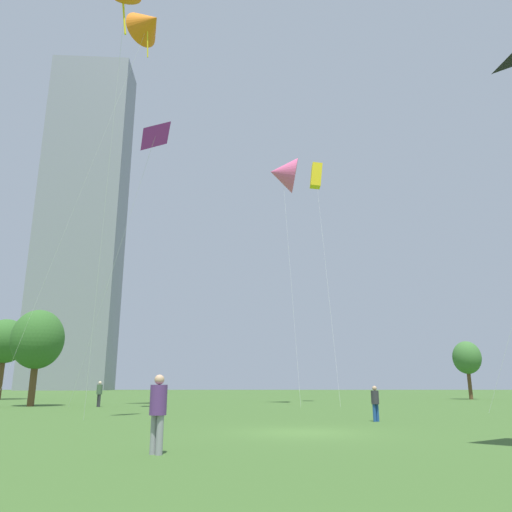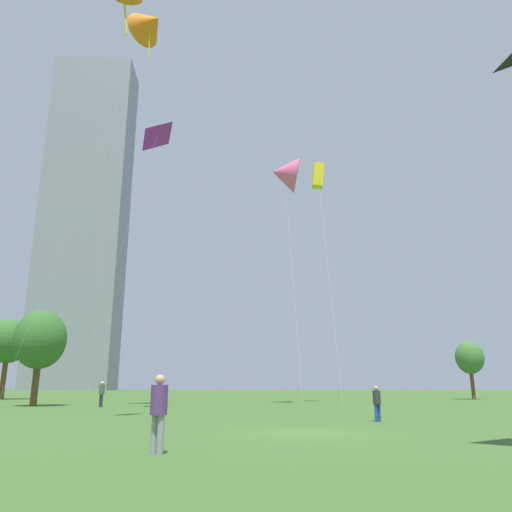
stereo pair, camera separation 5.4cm
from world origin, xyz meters
TOP-DOWN VIEW (x-y plane):
  - ground at (0.00, 0.00)m, footprint 280.00×280.00m
  - person_standing_0 at (3.71, 5.09)m, footprint 0.34×0.34m
  - person_standing_1 at (-4.02, -5.52)m, footprint 0.41×0.41m
  - person_standing_2 at (-13.30, 19.81)m, footprint 0.41×0.41m
  - kite_flying_2 at (4.17, 25.89)m, footprint 1.22×6.07m
  - kite_flying_3 at (-10.44, 15.96)m, footprint 11.13×3.71m
  - kite_flying_4 at (-9.02, 14.25)m, footprint 7.59×6.21m
  - kite_flying_7 at (0.77, 22.98)m, footprint 2.85×5.70m
  - park_tree_0 at (22.19, 38.43)m, footprint 3.08×3.08m
  - park_tree_1 at (-18.72, 20.70)m, footprint 3.95×3.95m
  - park_tree_2 at (-29.87, 37.70)m, footprint 4.80×4.80m
  - distant_highrise_0 at (-56.45, 127.91)m, footprint 25.48×15.87m

SIDE VIEW (x-z plane):
  - ground at x=0.00m, z-range 0.00..0.00m
  - person_standing_0 at x=3.71m, z-range 0.12..1.66m
  - person_standing_1 at x=-4.02m, z-range 0.14..1.98m
  - person_standing_2 at x=-13.30m, z-range 0.14..1.98m
  - park_tree_0 at x=22.19m, z-range 1.32..7.69m
  - park_tree_1 at x=-18.72m, z-range 1.33..8.64m
  - park_tree_2 at x=-29.87m, z-range 1.90..10.68m
  - kite_flying_4 at x=-9.02m, z-range 9.14..28.84m
  - kite_flying_7 at x=0.77m, z-range 9.14..30.98m
  - kite_flying_2 at x=4.17m, z-range 9.94..32.35m
  - kite_flying_3 at x=-10.44m, z-range 14.31..46.00m
  - distant_highrise_0 at x=-56.45m, z-range 0.00..106.19m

